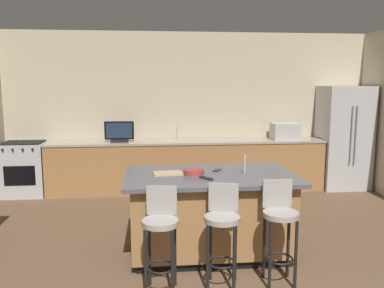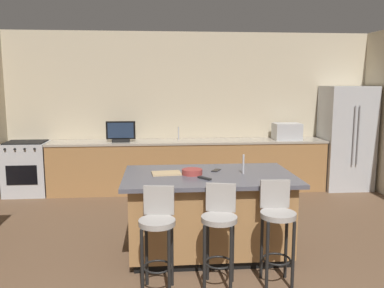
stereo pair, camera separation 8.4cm
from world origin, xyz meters
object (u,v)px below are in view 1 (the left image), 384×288
object	(u,v)px
kitchen_island	(210,213)
bar_stool_center	(222,226)
cutting_board	(168,173)
cell_phone	(217,170)
bar_stool_left	(161,230)
tv_remote	(206,178)
microwave	(285,131)
range_oven	(25,169)
refrigerator	(343,137)
tv_monitor	(119,133)
fruit_bowl	(194,172)
bar_stool_right	(279,223)

from	to	relation	value
kitchen_island	bar_stool_center	size ratio (longest dim) A/B	1.93
bar_stool_center	cutting_board	world-z (taller)	bar_stool_center
cell_phone	cutting_board	size ratio (longest dim) A/B	0.47
kitchen_island	bar_stool_left	xyz separation A→B (m)	(-0.58, -0.79, 0.12)
cutting_board	tv_remote	bearing A→B (deg)	-34.59
microwave	tv_remote	distance (m)	3.46
range_oven	bar_stool_center	xyz separation A→B (m)	(2.86, -3.45, 0.12)
refrigerator	bar_stool_left	world-z (taller)	refrigerator
microwave	refrigerator	bearing A→B (deg)	-2.27
kitchen_island	refrigerator	size ratio (longest dim) A/B	1.01
refrigerator	tv_monitor	world-z (taller)	refrigerator
cell_phone	bar_stool_center	bearing A→B (deg)	-67.35
kitchen_island	range_oven	size ratio (longest dim) A/B	2.02
cutting_board	microwave	bearing A→B (deg)	49.57
microwave	range_oven	bearing A→B (deg)	-179.99
bar_stool_left	fruit_bowl	world-z (taller)	fruit_bowl
microwave	cell_phone	world-z (taller)	microwave
kitchen_island	range_oven	distance (m)	3.93
refrigerator	fruit_bowl	size ratio (longest dim) A/B	8.24
microwave	cutting_board	world-z (taller)	microwave
kitchen_island	tv_remote	xyz separation A→B (m)	(-0.08, -0.22, 0.46)
tv_remote	cutting_board	bearing A→B (deg)	106.25
fruit_bowl	bar_stool_left	bearing A→B (deg)	-116.14
tv_monitor	bar_stool_right	bearing A→B (deg)	-62.26
kitchen_island	refrigerator	distance (m)	3.95
bar_stool_right	fruit_bowl	xyz separation A→B (m)	(-0.76, 0.75, 0.35)
tv_monitor	bar_stool_center	world-z (taller)	tv_monitor
fruit_bowl	cell_phone	bearing A→B (deg)	30.86
kitchen_island	fruit_bowl	distance (m)	0.52
range_oven	cell_phone	bearing A→B (deg)	-40.34
microwave	tv_monitor	distance (m)	2.99
kitchen_island	cutting_board	bearing A→B (deg)	173.18
fruit_bowl	tv_remote	bearing A→B (deg)	-63.67
tv_monitor	cell_phone	size ratio (longest dim) A/B	3.37
range_oven	bar_stool_center	world-z (taller)	bar_stool_center
microwave	fruit_bowl	xyz separation A→B (m)	(-1.97, -2.69, -0.11)
refrigerator	cutting_board	size ratio (longest dim) A/B	5.85
bar_stool_right	tv_remote	size ratio (longest dim) A/B	5.91
tv_remote	bar_stool_right	bearing A→B (deg)	-78.14
bar_stool_left	cutting_board	size ratio (longest dim) A/B	3.05
range_oven	cutting_board	xyz separation A→B (m)	(2.38, -2.64, 0.47)
bar_stool_right	microwave	bearing A→B (deg)	73.19
kitchen_island	microwave	bearing A→B (deg)	56.65
cell_phone	tv_remote	xyz separation A→B (m)	(-0.18, -0.40, 0.01)
cutting_board	tv_monitor	bearing A→B (deg)	105.90
range_oven	tv_remote	xyz separation A→B (m)	(2.78, -2.92, 0.47)
tv_monitor	cell_phone	world-z (taller)	tv_monitor
bar_stool_center	tv_remote	xyz separation A→B (m)	(-0.08, 0.53, 0.34)
fruit_bowl	cutting_board	bearing A→B (deg)	170.31
microwave	bar_stool_right	world-z (taller)	microwave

